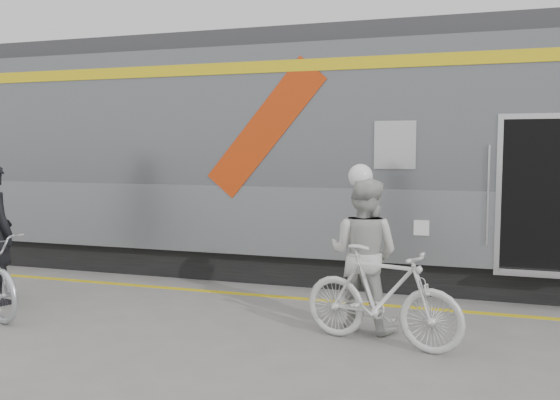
% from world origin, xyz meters
% --- Properties ---
extents(ground, '(90.00, 90.00, 0.00)m').
position_xyz_m(ground, '(0.00, 0.00, 0.00)').
color(ground, slate).
rests_on(ground, ground).
extents(train, '(24.00, 3.17, 4.10)m').
position_xyz_m(train, '(1.96, 4.19, 2.05)').
color(train, black).
rests_on(train, ground).
extents(safety_strip, '(24.00, 0.12, 0.01)m').
position_xyz_m(safety_strip, '(0.00, 2.15, 0.00)').
color(safety_strip, yellow).
rests_on(safety_strip, ground).
extents(woman, '(1.05, 0.90, 1.85)m').
position_xyz_m(woman, '(2.00, 1.01, 0.93)').
color(woman, beige).
rests_on(woman, ground).
extents(bicycle_right, '(1.94, 0.97, 1.12)m').
position_xyz_m(bicycle_right, '(2.30, 0.46, 0.56)').
color(bicycle_right, silver).
rests_on(bicycle_right, ground).
extents(helmet_woman, '(0.30, 0.30, 0.30)m').
position_xyz_m(helmet_woman, '(2.00, 1.01, 2.00)').
color(helmet_woman, white).
rests_on(helmet_woman, woman).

